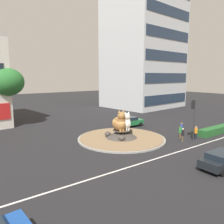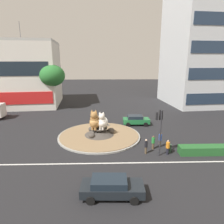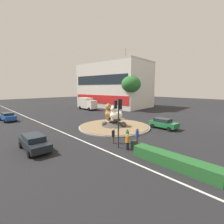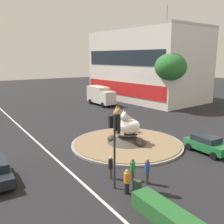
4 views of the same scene
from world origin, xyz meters
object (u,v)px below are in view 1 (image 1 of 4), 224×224
(broadleaf_tree_behind_island, at_px, (7,82))
(pedestrian_orange_shirt, at_px, (196,132))
(pedestrian_green_shirt, at_px, (180,132))
(sedan_on_far_lane, at_px, (223,159))
(pedestrian_black_shirt, at_px, (183,135))
(cat_statue_tabby, at_px, (119,123))
(pedestrian_blue_shirt, at_px, (181,129))
(cat_statue_white, at_px, (125,123))
(hatchback_near_shophouse, at_px, (130,121))
(office_tower, at_px, (144,38))
(litter_bin, at_px, (193,134))
(traffic_light_mast, at_px, (193,111))

(broadleaf_tree_behind_island, bearing_deg, pedestrian_orange_shirt, -50.30)
(pedestrian_green_shirt, bearing_deg, pedestrian_orange_shirt, 46.15)
(broadleaf_tree_behind_island, distance_m, sedan_on_far_lane, 29.78)
(pedestrian_black_shirt, distance_m, pedestrian_orange_shirt, 2.30)
(cat_statue_tabby, bearing_deg, pedestrian_orange_shirt, 67.68)
(pedestrian_blue_shirt, relative_size, pedestrian_black_shirt, 1.08)
(cat_statue_white, distance_m, sedan_on_far_lane, 11.96)
(pedestrian_orange_shirt, xyz_separation_m, sedan_on_far_lane, (-6.16, -6.62, -0.06))
(pedestrian_black_shirt, xyz_separation_m, hatchback_near_shophouse, (0.36, 9.91, -0.09))
(cat_statue_tabby, distance_m, pedestrian_blue_shirt, 8.40)
(office_tower, height_order, litter_bin, office_tower)
(pedestrian_green_shirt, xyz_separation_m, sedan_on_far_lane, (-4.92, -8.00, -0.04))
(traffic_light_mast, height_order, pedestrian_orange_shirt, traffic_light_mast)
(pedestrian_blue_shirt, bearing_deg, cat_statue_tabby, -149.81)
(pedestrian_green_shirt, xyz_separation_m, pedestrian_orange_shirt, (1.24, -1.38, 0.01))
(office_tower, distance_m, pedestrian_green_shirt, 34.26)
(cat_statue_tabby, xyz_separation_m, traffic_light_mast, (6.90, -5.40, 1.45))
(traffic_light_mast, bearing_deg, pedestrian_black_shirt, 72.85)
(pedestrian_black_shirt, xyz_separation_m, litter_bin, (2.60, 0.30, -0.43))
(cat_statue_white, bearing_deg, pedestrian_blue_shirt, 77.13)
(litter_bin, bearing_deg, cat_statue_white, 147.28)
(cat_statue_tabby, xyz_separation_m, pedestrian_green_shirt, (6.71, -3.83, -1.34))
(cat_statue_tabby, bearing_deg, traffic_light_mast, 62.91)
(pedestrian_black_shirt, bearing_deg, broadleaf_tree_behind_island, 173.77)
(broadleaf_tree_behind_island, xyz_separation_m, litter_bin, (17.31, -19.91, -6.34))
(traffic_light_mast, height_order, pedestrian_green_shirt, traffic_light_mast)
(broadleaf_tree_behind_island, bearing_deg, hatchback_near_shophouse, -34.34)
(cat_statue_white, relative_size, pedestrian_blue_shirt, 1.35)
(pedestrian_blue_shirt, bearing_deg, sedan_on_far_lane, -70.73)
(cat_statue_white, distance_m, office_tower, 34.52)
(cat_statue_white, relative_size, broadleaf_tree_behind_island, 0.27)
(pedestrian_blue_shirt, height_order, pedestrian_orange_shirt, pedestrian_blue_shirt)
(sedan_on_far_lane, bearing_deg, traffic_light_mast, 53.55)
(pedestrian_green_shirt, bearing_deg, pedestrian_black_shirt, -38.52)
(cat_statue_white, xyz_separation_m, traffic_light_mast, (5.93, -5.43, 1.55))
(sedan_on_far_lane, bearing_deg, pedestrian_black_shirt, 62.57)
(cat_statue_white, distance_m, pedestrian_orange_shirt, 8.82)
(office_tower, xyz_separation_m, litter_bin, (-15.85, -25.55, -16.48))
(pedestrian_green_shirt, height_order, sedan_on_far_lane, pedestrian_green_shirt)
(hatchback_near_shophouse, xyz_separation_m, litter_bin, (2.24, -9.61, -0.34))
(pedestrian_orange_shirt, bearing_deg, pedestrian_blue_shirt, -126.46)
(traffic_light_mast, bearing_deg, broadleaf_tree_behind_island, 40.06)
(pedestrian_black_shirt, bearing_deg, pedestrian_orange_shirt, 41.36)
(cat_statue_tabby, xyz_separation_m, pedestrian_blue_shirt, (7.63, -3.32, -1.21))
(cat_statue_tabby, xyz_separation_m, broadleaf_tree_behind_island, (-9.04, 15.25, 4.62))
(cat_statue_white, xyz_separation_m, litter_bin, (7.30, -4.69, -1.62))
(pedestrian_black_shirt, bearing_deg, traffic_light_mast, 28.18)
(traffic_light_mast, distance_m, litter_bin, 3.53)
(pedestrian_blue_shirt, distance_m, pedestrian_green_shirt, 1.06)
(pedestrian_orange_shirt, height_order, litter_bin, pedestrian_orange_shirt)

